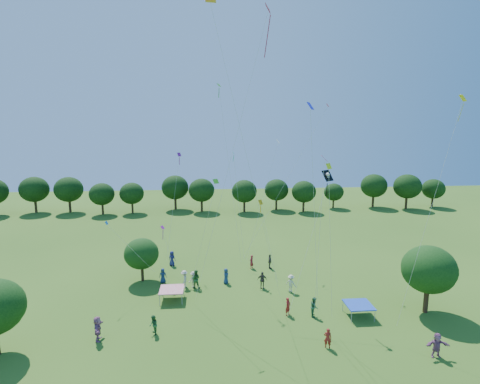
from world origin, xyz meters
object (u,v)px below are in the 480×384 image
at_px(tent_red_stripe, 172,290).
at_px(red_high_kite, 254,70).
at_px(pirate_kite, 327,179).
at_px(near_tree_east, 429,269).
at_px(tent_blue, 359,305).
at_px(near_tree_north, 141,254).

bearing_deg(tent_red_stripe, red_high_kite, -26.86).
height_order(tent_red_stripe, pirate_kite, pirate_kite).
relative_size(near_tree_east, tent_blue, 2.72).
height_order(near_tree_north, red_high_kite, red_high_kite).
bearing_deg(tent_red_stripe, tent_blue, -15.30).
distance_m(near_tree_east, red_high_kite, 22.28).
xyz_separation_m(near_tree_east, tent_blue, (-6.12, -0.21, -2.90)).
bearing_deg(pirate_kite, tent_blue, -42.12).
relative_size(near_tree_north, tent_blue, 2.08).
relative_size(tent_red_stripe, pirate_kite, 0.20).
bearing_deg(tent_blue, near_tree_east, 1.94).
bearing_deg(pirate_kite, red_high_kite, -167.48).
bearing_deg(red_high_kite, near_tree_east, -2.28).
distance_m(tent_red_stripe, red_high_kite, 20.82).
bearing_deg(near_tree_east, red_high_kite, 177.72).
bearing_deg(tent_blue, near_tree_north, 154.99).
relative_size(tent_blue, red_high_kite, 0.09).
bearing_deg(tent_red_stripe, pirate_kite, -8.99).
bearing_deg(pirate_kite, tent_red_stripe, 171.01).
bearing_deg(near_tree_north, tent_red_stripe, -53.71).
distance_m(tent_red_stripe, pirate_kite, 17.40).
relative_size(pirate_kite, red_high_kite, 0.46).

